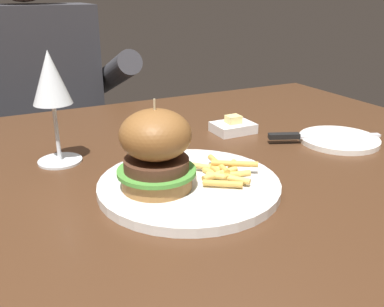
{
  "coord_description": "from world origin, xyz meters",
  "views": [
    {
      "loc": [
        -0.2,
        -0.61,
        1.02
      ],
      "look_at": [
        0.07,
        -0.06,
        0.78
      ],
      "focal_mm": 40.0,
      "sensor_mm": 36.0,
      "label": 1
    }
  ],
  "objects": [
    {
      "name": "burger_sandwich",
      "position": [
        -0.0,
        -0.09,
        0.81
      ],
      "size": [
        0.11,
        0.11,
        0.13
      ],
      "color": "#9E6B38",
      "rests_on": "main_plate"
    },
    {
      "name": "bread_plate",
      "position": [
        0.41,
        -0.03,
        0.74
      ],
      "size": [
        0.15,
        0.15,
        0.01
      ],
      "primitive_type": "cylinder",
      "color": "white",
      "rests_on": "dining_table"
    },
    {
      "name": "dining_table",
      "position": [
        0.0,
        0.0,
        0.66
      ],
      "size": [
        1.4,
        0.91,
        0.74
      ],
      "color": "#472B19",
      "rests_on": "ground"
    },
    {
      "name": "diner_person",
      "position": [
        -0.06,
        0.73,
        0.56
      ],
      "size": [
        0.51,
        0.36,
        1.18
      ],
      "color": "#282833",
      "rests_on": "ground"
    },
    {
      "name": "fries_pile",
      "position": [
        0.1,
        -0.1,
        0.76
      ],
      "size": [
        0.1,
        0.11,
        0.02
      ],
      "color": "#E0B251",
      "rests_on": "main_plate"
    },
    {
      "name": "table_knife",
      "position": [
        0.36,
        -0.01,
        0.75
      ],
      "size": [
        0.21,
        0.1,
        0.01
      ],
      "color": "silver",
      "rests_on": "bread_plate"
    },
    {
      "name": "wine_glass",
      "position": [
        -0.1,
        0.11,
        0.88
      ],
      "size": [
        0.07,
        0.07,
        0.19
      ],
      "color": "silver",
      "rests_on": "dining_table"
    },
    {
      "name": "butter_dish",
      "position": [
        0.25,
        0.11,
        0.75
      ],
      "size": [
        0.08,
        0.06,
        0.04
      ],
      "color": "white",
      "rests_on": "dining_table"
    },
    {
      "name": "main_plate",
      "position": [
        0.05,
        -0.09,
        0.75
      ],
      "size": [
        0.27,
        0.27,
        0.01
      ],
      "primitive_type": "cylinder",
      "color": "white",
      "rests_on": "dining_table"
    }
  ]
}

